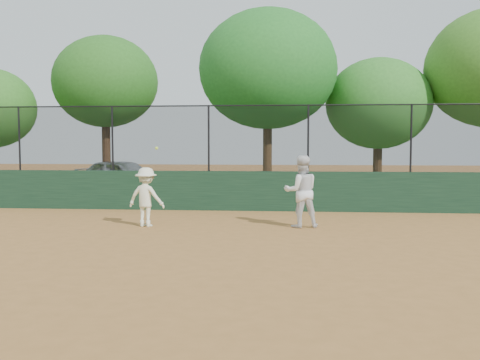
# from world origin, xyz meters

# --- Properties ---
(ground) EXTENTS (80.00, 80.00, 0.00)m
(ground) POSITION_xyz_m (0.00, 0.00, 0.00)
(ground) COLOR #A46C35
(ground) RESTS_ON ground
(back_wall) EXTENTS (26.00, 0.20, 1.20)m
(back_wall) POSITION_xyz_m (0.00, 6.00, 0.60)
(back_wall) COLOR #1A3923
(back_wall) RESTS_ON ground
(grass_strip) EXTENTS (36.00, 12.00, 0.01)m
(grass_strip) POSITION_xyz_m (0.00, 12.00, 0.00)
(grass_strip) COLOR #2E4A17
(grass_strip) RESTS_ON ground
(parked_car) EXTENTS (4.50, 3.10, 1.42)m
(parked_car) POSITION_xyz_m (-4.66, 10.63, 0.71)
(parked_car) COLOR #A0A5A9
(parked_car) RESTS_ON ground
(player_second) EXTENTS (0.97, 0.83, 1.76)m
(player_second) POSITION_xyz_m (2.23, 2.95, 0.88)
(player_second) COLOR white
(player_second) RESTS_ON ground
(player_main) EXTENTS (1.04, 0.74, 1.97)m
(player_main) POSITION_xyz_m (-1.57, 2.72, 0.73)
(player_main) COLOR white
(player_main) RESTS_ON ground
(fence_assembly) EXTENTS (26.00, 0.06, 2.00)m
(fence_assembly) POSITION_xyz_m (-0.03, 6.00, 2.24)
(fence_assembly) COLOR black
(fence_assembly) RESTS_ON back_wall
(tree_1) EXTENTS (4.52, 4.11, 6.62)m
(tree_1) POSITION_xyz_m (-5.93, 12.39, 4.65)
(tree_1) COLOR #422816
(tree_1) RESTS_ON ground
(tree_2) EXTENTS (5.32, 4.84, 7.18)m
(tree_2) POSITION_xyz_m (1.10, 10.65, 4.87)
(tree_2) COLOR #49301A
(tree_2) RESTS_ON ground
(tree_3) EXTENTS (4.20, 3.82, 5.43)m
(tree_3) POSITION_xyz_m (5.48, 11.75, 3.61)
(tree_3) COLOR #422A16
(tree_3) RESTS_ON ground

